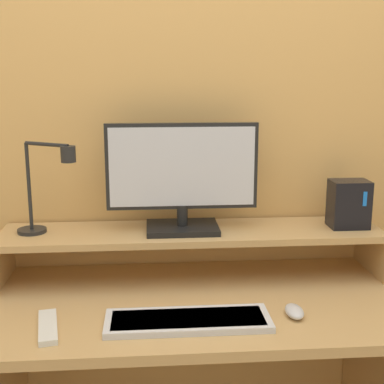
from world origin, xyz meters
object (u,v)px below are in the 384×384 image
(router_dock, at_px, (349,204))
(keyboard, at_px, (188,320))
(monitor, at_px, (182,177))
(remote_control, at_px, (48,327))
(mouse, at_px, (294,311))
(desk_lamp, at_px, (46,189))

(router_dock, bearing_deg, keyboard, -148.80)
(monitor, bearing_deg, remote_control, -137.35)
(keyboard, xyz_separation_m, remote_control, (-0.38, -0.00, -0.00))
(router_dock, height_order, remote_control, router_dock)
(monitor, height_order, mouse, monitor)
(remote_control, bearing_deg, desk_lamp, 98.02)
(desk_lamp, height_order, keyboard, desk_lamp)
(monitor, bearing_deg, keyboard, -91.24)
(monitor, bearing_deg, mouse, -47.99)
(monitor, xyz_separation_m, remote_control, (-0.39, -0.36, -0.34))
(keyboard, relative_size, mouse, 5.00)
(remote_control, bearing_deg, monitor, 42.65)
(mouse, bearing_deg, router_dock, 50.54)
(mouse, distance_m, remote_control, 0.68)
(desk_lamp, bearing_deg, monitor, 2.61)
(desk_lamp, xyz_separation_m, remote_control, (0.05, -0.34, -0.31))
(keyboard, bearing_deg, remote_control, -179.52)
(mouse, bearing_deg, keyboard, -175.70)
(monitor, distance_m, router_dock, 0.57)
(desk_lamp, bearing_deg, mouse, -22.99)
(monitor, distance_m, desk_lamp, 0.44)
(monitor, distance_m, keyboard, 0.49)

